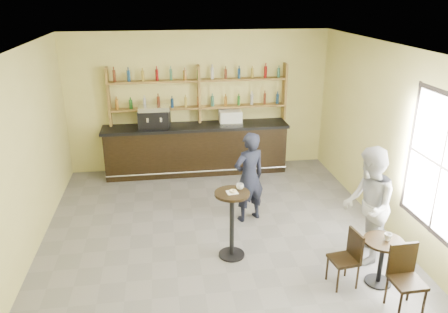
{
  "coord_description": "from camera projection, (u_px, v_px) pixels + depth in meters",
  "views": [
    {
      "loc": [
        -0.85,
        -6.36,
        4.02
      ],
      "look_at": [
        0.2,
        0.8,
        1.25
      ],
      "focal_mm": 35.0,
      "sensor_mm": 36.0,
      "label": 1
    }
  ],
  "objects": [
    {
      "name": "floor",
      "position": [
        219.0,
        242.0,
        7.43
      ],
      "size": [
        7.0,
        7.0,
        0.0
      ],
      "primitive_type": "plane",
      "color": "slate",
      "rests_on": "ground"
    },
    {
      "name": "ceiling",
      "position": [
        218.0,
        51.0,
        6.28
      ],
      "size": [
        7.0,
        7.0,
        0.0
      ],
      "primitive_type": "plane",
      "rotation": [
        3.14,
        0.0,
        0.0
      ],
      "color": "white",
      "rests_on": "wall_back"
    },
    {
      "name": "wall_back",
      "position": [
        199.0,
        102.0,
        10.09
      ],
      "size": [
        7.0,
        0.0,
        7.0
      ],
      "primitive_type": "plane",
      "rotation": [
        1.57,
        0.0,
        0.0
      ],
      "color": "#E1D87F",
      "rests_on": "floor"
    },
    {
      "name": "wall_front",
      "position": [
        275.0,
        301.0,
        3.62
      ],
      "size": [
        7.0,
        0.0,
        7.0
      ],
      "primitive_type": "plane",
      "rotation": [
        -1.57,
        0.0,
        0.0
      ],
      "color": "#E1D87F",
      "rests_on": "floor"
    },
    {
      "name": "wall_left",
      "position": [
        18.0,
        165.0,
        6.45
      ],
      "size": [
        0.0,
        7.0,
        7.0
      ],
      "primitive_type": "plane",
      "rotation": [
        1.57,
        0.0,
        1.57
      ],
      "color": "#E1D87F",
      "rests_on": "floor"
    },
    {
      "name": "wall_right",
      "position": [
        397.0,
        145.0,
        7.26
      ],
      "size": [
        0.0,
        7.0,
        7.0
      ],
      "primitive_type": "plane",
      "rotation": [
        1.57,
        0.0,
        -1.57
      ],
      "color": "#E1D87F",
      "rests_on": "floor"
    },
    {
      "name": "window_pane",
      "position": [
        442.0,
        167.0,
        6.11
      ],
      "size": [
        0.0,
        2.0,
        2.0
      ],
      "primitive_type": "plane",
      "rotation": [
        1.57,
        0.0,
        -1.57
      ],
      "color": "white",
      "rests_on": "wall_right"
    },
    {
      "name": "window_frame",
      "position": [
        441.0,
        167.0,
        6.11
      ],
      "size": [
        0.04,
        1.7,
        2.1
      ],
      "primitive_type": null,
      "color": "black",
      "rests_on": "wall_right"
    },
    {
      "name": "shelf_unit",
      "position": [
        199.0,
        94.0,
        9.9
      ],
      "size": [
        4.0,
        0.26,
        1.4
      ],
      "primitive_type": null,
      "color": "brown",
      "rests_on": "wall_back"
    },
    {
      "name": "liquor_bottles",
      "position": [
        199.0,
        87.0,
        9.83
      ],
      "size": [
        3.68,
        0.1,
        1.0
      ],
      "primitive_type": null,
      "color": "#8C5919",
      "rests_on": "shelf_unit"
    },
    {
      "name": "bar_counter",
      "position": [
        196.0,
        149.0,
        10.12
      ],
      "size": [
        4.21,
        0.82,
        1.14
      ],
      "primitive_type": null,
      "color": "black",
      "rests_on": "floor"
    },
    {
      "name": "espresso_machine",
      "position": [
        154.0,
        117.0,
        9.71
      ],
      "size": [
        0.73,
        0.52,
        0.49
      ],
      "primitive_type": null,
      "rotation": [
        0.0,
        0.0,
        -0.13
      ],
      "color": "black",
      "rests_on": "bar_counter"
    },
    {
      "name": "pastry_case",
      "position": [
        230.0,
        117.0,
        9.97
      ],
      "size": [
        0.54,
        0.44,
        0.31
      ],
      "primitive_type": null,
      "rotation": [
        0.0,
        0.0,
        -0.05
      ],
      "color": "silver",
      "rests_on": "bar_counter"
    },
    {
      "name": "pedestal_table",
      "position": [
        232.0,
        225.0,
        6.86
      ],
      "size": [
        0.68,
        0.68,
        1.13
      ],
      "primitive_type": null,
      "rotation": [
        0.0,
        0.0,
        -0.28
      ],
      "color": "black",
      "rests_on": "floor"
    },
    {
      "name": "napkin",
      "position": [
        232.0,
        192.0,
        6.66
      ],
      "size": [
        0.19,
        0.19,
        0.0
      ],
      "primitive_type": "cube",
      "rotation": [
        0.0,
        0.0,
        0.14
      ],
      "color": "white",
      "rests_on": "pedestal_table"
    },
    {
      "name": "donut",
      "position": [
        233.0,
        191.0,
        6.64
      ],
      "size": [
        0.15,
        0.15,
        0.04
      ],
      "primitive_type": "torus",
      "rotation": [
        0.0,
        0.0,
        -0.43
      ],
      "color": "gold",
      "rests_on": "napkin"
    },
    {
      "name": "cup_pedestal",
      "position": [
        240.0,
        186.0,
        6.75
      ],
      "size": [
        0.15,
        0.15,
        0.09
      ],
      "primitive_type": "imported",
      "rotation": [
        0.0,
        0.0,
        0.39
      ],
      "color": "white",
      "rests_on": "pedestal_table"
    },
    {
      "name": "man_main",
      "position": [
        249.0,
        177.0,
        7.89
      ],
      "size": [
        0.72,
        0.6,
        1.7
      ],
      "primitive_type": "imported",
      "rotation": [
        0.0,
        0.0,
        3.5
      ],
      "color": "black",
      "rests_on": "floor"
    },
    {
      "name": "cafe_table",
      "position": [
        381.0,
        262.0,
        6.28
      ],
      "size": [
        0.67,
        0.67,
        0.72
      ],
      "primitive_type": null,
      "rotation": [
        0.0,
        0.0,
        -0.22
      ],
      "color": "black",
      "rests_on": "floor"
    },
    {
      "name": "cup_cafe",
      "position": [
        388.0,
        237.0,
        6.14
      ],
      "size": [
        0.13,
        0.13,
        0.1
      ],
      "primitive_type": "imported",
      "rotation": [
        0.0,
        0.0,
        -0.23
      ],
      "color": "white",
      "rests_on": "cafe_table"
    },
    {
      "name": "chair_west",
      "position": [
        344.0,
        259.0,
        6.22
      ],
      "size": [
        0.41,
        0.41,
        0.85
      ],
      "primitive_type": null,
      "rotation": [
        0.0,
        0.0,
        -1.44
      ],
      "color": "black",
      "rests_on": "floor"
    },
    {
      "name": "chair_south",
      "position": [
        407.0,
        281.0,
        5.69
      ],
      "size": [
        0.41,
        0.41,
        0.93
      ],
      "primitive_type": null,
      "rotation": [
        0.0,
        0.0,
        0.03
      ],
      "color": "black",
      "rests_on": "floor"
    },
    {
      "name": "patron_second",
      "position": [
        368.0,
        206.0,
        6.67
      ],
      "size": [
        0.96,
        1.08,
        1.86
      ],
      "primitive_type": "imported",
      "rotation": [
        0.0,
        0.0,
        -1.9
      ],
      "color": "#9E9FA4",
      "rests_on": "floor"
    }
  ]
}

